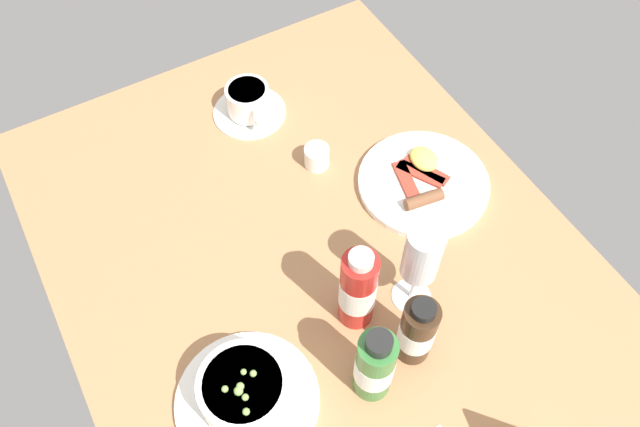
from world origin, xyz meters
The scene contains 9 objects.
ground_plane centered at (0.00, 0.00, -1.50)cm, with size 110.00×84.00×3.00cm, color #A8754C.
porridge_bowl centered at (15.86, -21.25, 3.98)cm, with size 21.31×21.31×9.27cm.
coffee_cup centered at (-35.76, 4.53, 3.00)cm, with size 14.38×14.38×6.61cm.
creamer_jug centered at (-17.90, 9.78, 2.24)cm, with size 5.63×4.65×4.96cm.
wine_glass centered at (13.52, 9.52, 12.88)cm, with size 6.42×6.42×18.92cm.
sauce_bottle_green centered at (22.51, -3.93, 7.60)cm, with size 5.71×5.71×16.77cm.
sauce_bottle_red centered at (11.59, -0.25, 8.50)cm, with size 5.68×5.68×18.25cm.
sauce_bottle_brown centered at (20.99, 4.44, 6.86)cm, with size 5.47×5.47×14.83cm.
breakfast_plate centered at (-4.20, 24.19, 0.93)cm, with size 23.87×23.87×3.70cm.
Camera 1 is at (45.98, -26.22, 92.88)cm, focal length 35.38 mm.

